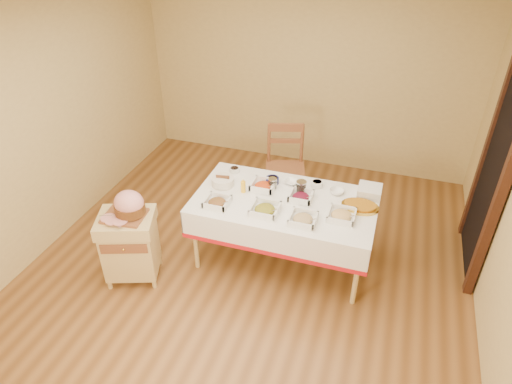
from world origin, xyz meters
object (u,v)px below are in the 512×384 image
ham_on_board (128,206)px  preserve_jar_right (301,188)px  butcher_cart (130,243)px  brass_platter (360,206)px  dining_chair (285,167)px  mustard_bottle (243,186)px  preserve_jar_left (272,184)px  dining_table (284,213)px  plate_stack (370,191)px  bread_basket (223,181)px

ham_on_board → preserve_jar_right: size_ratio=3.00×
butcher_cart → preserve_jar_right: (1.50, 0.92, 0.39)m
butcher_cart → brass_platter: 2.30m
preserve_jar_right → ham_on_board: bearing=-148.5°
dining_chair → mustard_bottle: dining_chair is taller
preserve_jar_left → preserve_jar_right: preserve_jar_right is taller
preserve_jar_left → mustard_bottle: 0.31m
dining_table → ham_on_board: ham_on_board is taller
ham_on_board → mustard_bottle: bearing=39.1°
dining_table → mustard_bottle: (-0.45, 0.01, 0.23)m
plate_stack → brass_platter: 0.26m
dining_chair → ham_on_board: size_ratio=2.56×
butcher_cart → brass_platter: brass_platter is taller
dining_table → brass_platter: brass_platter is taller
mustard_bottle → bread_basket: size_ratio=0.66×
ham_on_board → butcher_cart: bearing=-141.9°
mustard_bottle → bread_basket: 0.26m
dining_chair → bread_basket: size_ratio=4.40×
butcher_cart → ham_on_board: (0.04, 0.03, 0.44)m
butcher_cart → preserve_jar_left: 1.56m
preserve_jar_right → plate_stack: bearing=14.3°
ham_on_board → preserve_jar_right: bearing=31.5°
mustard_bottle → dining_table: bearing=-1.4°
butcher_cart → brass_platter: size_ratio=2.06×
dining_table → bread_basket: bearing=174.1°
dining_chair → brass_platter: size_ratio=2.85×
butcher_cart → preserve_jar_right: size_ratio=5.57×
preserve_jar_left → preserve_jar_right: (0.30, 0.00, 0.01)m
dining_table → dining_chair: size_ratio=1.75×
dining_table → brass_platter: 0.76m
butcher_cart → ham_on_board: ham_on_board is taller
preserve_jar_left → mustard_bottle: size_ratio=0.73×
butcher_cart → dining_chair: 2.08m
bread_basket → plate_stack: bread_basket is taller
butcher_cart → preserve_jar_right: preserve_jar_right is taller
brass_platter → dining_chair: bearing=137.4°
dining_chair → ham_on_board: (-1.07, -1.72, 0.33)m
bread_basket → brass_platter: bread_basket is taller
dining_chair → mustard_bottle: bearing=-100.4°
dining_table → brass_platter: (0.73, 0.10, 0.18)m
ham_on_board → preserve_jar_left: ham_on_board is taller
ham_on_board → mustard_bottle: (0.89, 0.72, -0.04)m
preserve_jar_left → bread_basket: 0.52m
dining_table → preserve_jar_left: (-0.18, 0.18, 0.21)m
butcher_cart → preserve_jar_right: 1.80m
bread_basket → brass_platter: (1.43, 0.02, -0.02)m
preserve_jar_right → mustard_bottle: mustard_bottle is taller
dining_table → mustard_bottle: bearing=178.6°
dining_chair → brass_platter: (0.99, -0.91, 0.25)m
dining_table → preserve_jar_left: size_ratio=16.01×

